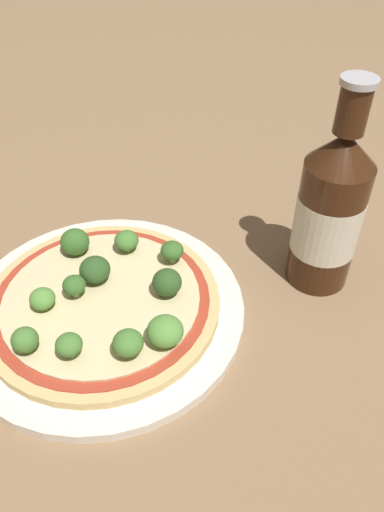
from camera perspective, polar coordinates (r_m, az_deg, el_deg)
The scene contains 15 objects.
ground_plane at distance 0.54m, azimuth -11.54°, elevation -7.43°, with size 3.00×3.00×0.00m, color #846647.
plate at distance 0.54m, azimuth -9.94°, elevation -6.07°, with size 0.30×0.30×0.01m.
pizza at distance 0.53m, azimuth -10.34°, elevation -5.05°, with size 0.25×0.25×0.01m.
broccoli_floret_0 at distance 0.47m, azimuth -13.88°, elevation -9.84°, with size 0.02×0.02×0.03m.
broccoli_floret_1 at distance 0.51m, azimuth -2.87°, elevation -3.03°, with size 0.03×0.03×0.03m.
broccoli_floret_2 at distance 0.53m, azimuth -11.04°, elevation -1.53°, with size 0.03×0.03×0.03m.
broccoli_floret_3 at distance 0.46m, azimuth -7.32°, elevation -9.86°, with size 0.03×0.03×0.03m.
broccoli_floret_4 at distance 0.57m, azimuth -7.50°, elevation 1.77°, with size 0.03×0.03×0.03m.
broccoli_floret_5 at distance 0.57m, azimuth -13.23°, elevation 1.58°, with size 0.03×0.03×0.03m.
broccoli_floret_6 at distance 0.49m, azimuth -18.56°, elevation -9.09°, with size 0.02×0.02×0.03m.
broccoli_floret_7 at distance 0.52m, azimuth -16.73°, elevation -4.70°, with size 0.03×0.03×0.02m.
broccoli_floret_8 at distance 0.55m, azimuth -2.30°, elevation 0.60°, with size 0.03×0.03×0.03m.
broccoli_floret_9 at distance 0.52m, azimuth -13.67°, elevation -3.50°, with size 0.02×0.02×0.03m.
broccoli_floret_10 at distance 0.47m, azimuth -3.09°, elevation -8.58°, with size 0.03×0.03×0.03m.
beer_bottle at distance 0.54m, azimuth 15.45°, elevation 4.91°, with size 0.07×0.07×0.23m.
Camera 1 is at (-0.16, -0.32, 0.40)m, focal length 35.00 mm.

